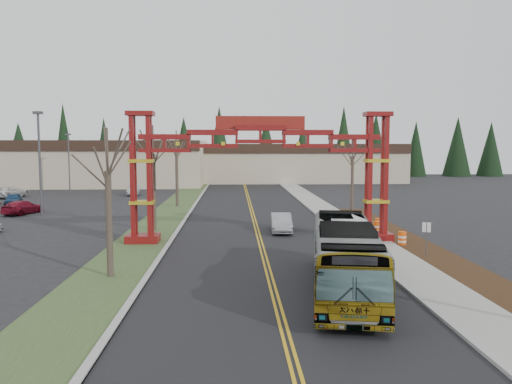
{
  "coord_description": "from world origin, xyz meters",
  "views": [
    {
      "loc": [
        -1.78,
        -15.77,
        6.57
      ],
      "look_at": [
        -0.53,
        12.48,
        3.98
      ],
      "focal_mm": 35.0,
      "sensor_mm": 36.0,
      "label": 1
    }
  ],
  "objects": [
    {
      "name": "silver_sedan",
      "position": [
        1.83,
        22.0,
        0.71
      ],
      "size": [
        1.67,
        4.39,
        1.43
      ],
      "primitive_type": "imported",
      "rotation": [
        0.0,
        0.0,
        -0.04
      ],
      "color": "#A5A8AD",
      "rests_on": "ground"
    },
    {
      "name": "barrel_south",
      "position": [
        9.26,
        16.12,
        0.49
      ],
      "size": [
        0.53,
        0.53,
        0.99
      ],
      "color": "#ED540D",
      "rests_on": "ground"
    },
    {
      "name": "grass_median",
      "position": [
        -8.0,
        25.0,
        0.04
      ],
      "size": [
        4.0,
        110.0,
        0.08
      ],
      "primitive_type": "cube",
      "color": "#364723",
      "rests_on": "ground"
    },
    {
      "name": "barrel_mid",
      "position": [
        8.75,
        20.15,
        0.53
      ],
      "size": [
        0.58,
        0.58,
        1.07
      ],
      "color": "#ED540D",
      "rests_on": "ground"
    },
    {
      "name": "parked_car_mid_b",
      "position": [
        -26.56,
        40.99,
        0.66
      ],
      "size": [
        2.48,
        4.13,
        1.32
      ],
      "primitive_type": "imported",
      "rotation": [
        0.0,
        0.0,
        0.26
      ],
      "color": "navy",
      "rests_on": "ground"
    },
    {
      "name": "landscape_strip",
      "position": [
        10.2,
        10.0,
        0.06
      ],
      "size": [
        2.6,
        50.0,
        0.12
      ],
      "primitive_type": "cube",
      "color": "black",
      "rests_on": "ground"
    },
    {
      "name": "parked_car_far_a",
      "position": [
        -15.32,
        51.65,
        0.69
      ],
      "size": [
        1.93,
        4.3,
        1.37
      ],
      "primitive_type": "imported",
      "rotation": [
        0.0,
        0.0,
        0.12
      ],
      "color": "#AFB4B8",
      "rests_on": "ground"
    },
    {
      "name": "transit_bus",
      "position": [
        3.19,
        6.1,
        1.6
      ],
      "size": [
        4.53,
        11.79,
        3.21
      ],
      "primitive_type": "imported",
      "rotation": [
        0.0,
        0.0,
        -0.16
      ],
      "color": "#AEB0B6",
      "rests_on": "ground"
    },
    {
      "name": "bare_tree_right_far",
      "position": [
        10.0,
        33.33,
        5.53
      ],
      "size": [
        2.93,
        2.93,
        7.51
      ],
      "color": "#382D26",
      "rests_on": "ground"
    },
    {
      "name": "conifer_treeline",
      "position": [
        0.25,
        92.0,
        6.49
      ],
      "size": [
        116.1,
        5.6,
        13.0
      ],
      "color": "black",
      "rests_on": "ground"
    },
    {
      "name": "curb_left",
      "position": [
        -6.15,
        25.0,
        0.07
      ],
      "size": [
        0.3,
        110.0,
        0.15
      ],
      "primitive_type": "cube",
      "color": "#9D9D98",
      "rests_on": "ground"
    },
    {
      "name": "retail_building_east",
      "position": [
        10.0,
        79.95,
        3.51
      ],
      "size": [
        38.0,
        20.3,
        7.0
      ],
      "color": "#B9AB8E",
      "rests_on": "ground"
    },
    {
      "name": "street_sign",
      "position": [
        9.53,
        12.75,
        1.52
      ],
      "size": [
        0.46,
        0.22,
        2.12
      ],
      "color": "#3F3F44",
      "rests_on": "ground"
    },
    {
      "name": "parked_car_far_b",
      "position": [
        -30.44,
        49.22,
        0.72
      ],
      "size": [
        3.88,
        5.65,
        1.43
      ],
      "primitive_type": "imported",
      "rotation": [
        0.0,
        0.0,
        2.82
      ],
      "color": "silver",
      "rests_on": "ground"
    },
    {
      "name": "curb_right",
      "position": [
        6.15,
        25.0,
        0.07
      ],
      "size": [
        0.3,
        110.0,
        0.15
      ],
      "primitive_type": "cube",
      "color": "#9D9D98",
      "rests_on": "ground"
    },
    {
      "name": "bare_tree_median_mid",
      "position": [
        -8.0,
        22.97,
        5.94
      ],
      "size": [
        3.36,
        3.36,
        8.19
      ],
      "color": "#382D26",
      "rests_on": "ground"
    },
    {
      "name": "light_pole_near",
      "position": [
        -20.23,
        32.47,
        5.7
      ],
      "size": [
        0.85,
        0.43,
        9.86
      ],
      "color": "#3F3F44",
      "rests_on": "ground"
    },
    {
      "name": "retail_building_west",
      "position": [
        -30.0,
        71.96,
        3.76
      ],
      "size": [
        46.0,
        22.3,
        7.5
      ],
      "color": "#B9AB8E",
      "rests_on": "ground"
    },
    {
      "name": "bare_tree_median_near",
      "position": [
        -8.0,
        9.06,
        5.32
      ],
      "size": [
        3.23,
        3.23,
        7.49
      ],
      "color": "#382D26",
      "rests_on": "ground"
    },
    {
      "name": "sidewalk_right",
      "position": [
        7.6,
        25.0,
        0.08
      ],
      "size": [
        2.6,
        110.0,
        0.14
      ],
      "primitive_type": "cube",
      "color": "gray",
      "rests_on": "ground"
    },
    {
      "name": "bare_tree_median_far",
      "position": [
        -8.0,
        38.65,
        6.11
      ],
      "size": [
        3.22,
        3.22,
        8.28
      ],
      "color": "#382D26",
      "rests_on": "ground"
    },
    {
      "name": "barrel_north",
      "position": [
        9.52,
        22.41,
        0.48
      ],
      "size": [
        0.52,
        0.52,
        0.95
      ],
      "color": "#ED540D",
      "rests_on": "ground"
    },
    {
      "name": "parked_car_mid_a",
      "position": [
        -22.36,
        33.3,
        0.67
      ],
      "size": [
        3.06,
        4.92,
        1.33
      ],
      "primitive_type": "imported",
      "rotation": [
        0.0,
        0.0,
        2.86
      ],
      "color": "maroon",
      "rests_on": "ground"
    },
    {
      "name": "ground",
      "position": [
        0.0,
        0.0,
        0.0
      ],
      "size": [
        200.0,
        200.0,
        0.0
      ],
      "primitive_type": "plane",
      "color": "black",
      "rests_on": "ground"
    },
    {
      "name": "gateway_arch",
      "position": [
        0.0,
        18.0,
        5.98
      ],
      "size": [
        18.2,
        1.6,
        8.9
      ],
      "color": "#580B0B",
      "rests_on": "ground"
    },
    {
      "name": "lane_line_left",
      "position": [
        -0.12,
        25.0,
        0.03
      ],
      "size": [
        0.12,
        100.0,
        0.01
      ],
      "primitive_type": "cube",
      "color": "gold",
      "rests_on": "road"
    },
    {
      "name": "lane_line_right",
      "position": [
        0.12,
        25.0,
        0.03
      ],
      "size": [
        0.12,
        100.0,
        0.01
      ],
      "primitive_type": "cube",
      "color": "gold",
      "rests_on": "road"
    },
    {
      "name": "road",
      "position": [
        0.0,
        25.0,
        0.01
      ],
      "size": [
        12.0,
        110.0,
        0.02
      ],
      "primitive_type": "cube",
      "color": "black",
      "rests_on": "ground"
    },
    {
      "name": "light_pole_far",
      "position": [
        -24.96,
        55.36,
        4.83
      ],
      "size": [
        0.72,
        0.36,
        8.35
      ],
      "color": "#3F3F44",
      "rests_on": "ground"
    }
  ]
}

